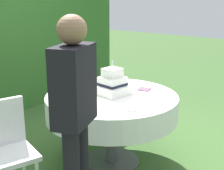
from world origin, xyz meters
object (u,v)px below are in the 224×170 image
(napkin_stack, at_px, (144,89))
(wedding_cake, at_px, (112,84))
(cake_table, at_px, (112,107))
(standing_person, at_px, (75,113))
(serving_plate_near, at_px, (113,106))
(garden_chair, at_px, (5,144))
(serving_plate_far, at_px, (131,109))

(napkin_stack, bearing_deg, wedding_cake, 150.18)
(cake_table, distance_m, napkin_stack, 0.41)
(standing_person, bearing_deg, wedding_cake, 22.79)
(serving_plate_near, distance_m, standing_person, 0.74)
(serving_plate_near, xyz_separation_m, garden_chair, (-0.82, 0.49, -0.20))
(napkin_stack, bearing_deg, serving_plate_near, -175.42)
(cake_table, xyz_separation_m, standing_person, (-0.95, -0.39, 0.31))
(cake_table, xyz_separation_m, serving_plate_far, (-0.23, -0.39, 0.13))
(serving_plate_far, height_order, standing_person, standing_person)
(wedding_cake, bearing_deg, serving_plate_far, -122.89)
(cake_table, height_order, garden_chair, garden_chair)
(wedding_cake, relative_size, garden_chair, 0.39)
(garden_chair, distance_m, standing_person, 0.79)
(wedding_cake, xyz_separation_m, serving_plate_near, (-0.29, -0.23, -0.10))
(garden_chair, height_order, standing_person, standing_person)
(cake_table, distance_m, wedding_cake, 0.23)
(serving_plate_near, relative_size, napkin_stack, 1.06)
(wedding_cake, height_order, garden_chair, wedding_cake)
(wedding_cake, height_order, serving_plate_far, wedding_cake)
(serving_plate_far, xyz_separation_m, garden_chair, (-0.84, 0.67, -0.20))
(serving_plate_near, distance_m, serving_plate_far, 0.18)
(wedding_cake, bearing_deg, serving_plate_near, -141.58)
(standing_person, bearing_deg, cake_table, 22.50)
(serving_plate_far, bearing_deg, standing_person, -179.54)
(cake_table, height_order, serving_plate_near, serving_plate_near)
(serving_plate_near, bearing_deg, serving_plate_far, -81.55)
(cake_table, relative_size, garden_chair, 1.49)
(serving_plate_far, bearing_deg, garden_chair, 141.51)
(wedding_cake, xyz_separation_m, garden_chair, (-1.11, 0.26, -0.30))
(standing_person, bearing_deg, serving_plate_near, 14.81)
(cake_table, height_order, serving_plate_far, serving_plate_far)
(napkin_stack, height_order, standing_person, standing_person)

